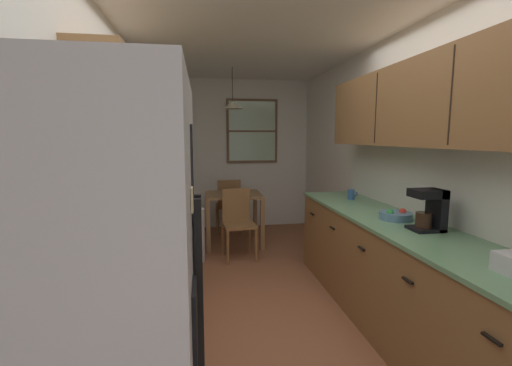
% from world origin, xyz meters
% --- Properties ---
extents(ground_plane, '(12.00, 12.00, 0.00)m').
position_xyz_m(ground_plane, '(0.00, 1.00, 0.00)').
color(ground_plane, '#995B3D').
extents(wall_left, '(0.10, 9.00, 2.55)m').
position_xyz_m(wall_left, '(-1.35, 1.00, 1.27)').
color(wall_left, white).
rests_on(wall_left, ground).
extents(wall_right, '(0.10, 9.00, 2.55)m').
position_xyz_m(wall_right, '(1.35, 1.00, 1.27)').
color(wall_right, white).
rests_on(wall_right, ground).
extents(wall_back, '(4.40, 0.10, 2.55)m').
position_xyz_m(wall_back, '(0.00, 3.65, 1.27)').
color(wall_back, white).
rests_on(wall_back, ground).
extents(ceiling_slab, '(4.40, 9.00, 0.08)m').
position_xyz_m(ceiling_slab, '(0.00, 1.00, 2.59)').
color(ceiling_slab, white).
extents(refrigerator, '(0.75, 0.75, 1.76)m').
position_xyz_m(refrigerator, '(-0.94, -1.27, 0.88)').
color(refrigerator, silver).
rests_on(refrigerator, ground).
extents(stove_range, '(0.66, 0.66, 1.10)m').
position_xyz_m(stove_range, '(-0.99, -0.55, 0.47)').
color(stove_range, black).
rests_on(stove_range, ground).
extents(microwave_over_range, '(0.39, 0.61, 0.33)m').
position_xyz_m(microwave_over_range, '(-1.11, -0.55, 1.64)').
color(microwave_over_range, silver).
extents(counter_left, '(0.64, 1.95, 0.90)m').
position_xyz_m(counter_left, '(-1.00, 0.76, 0.45)').
color(counter_left, olive).
rests_on(counter_left, ground).
extents(upper_cabinets_left, '(0.33, 2.03, 0.63)m').
position_xyz_m(upper_cabinets_left, '(-1.14, 0.71, 1.81)').
color(upper_cabinets_left, olive).
extents(counter_right, '(0.64, 3.15, 0.90)m').
position_xyz_m(counter_right, '(1.00, 0.10, 0.45)').
color(counter_right, olive).
rests_on(counter_right, ground).
extents(upper_cabinets_right, '(0.33, 2.83, 0.66)m').
position_xyz_m(upper_cabinets_right, '(1.14, 0.05, 1.83)').
color(upper_cabinets_right, olive).
extents(dining_table, '(0.81, 0.73, 0.76)m').
position_xyz_m(dining_table, '(-0.11, 2.59, 0.62)').
color(dining_table, olive).
rests_on(dining_table, ground).
extents(dining_chair_near, '(0.44, 0.44, 0.90)m').
position_xyz_m(dining_chair_near, '(-0.10, 2.02, 0.50)').
color(dining_chair_near, olive).
rests_on(dining_chair_near, ground).
extents(dining_chair_far, '(0.40, 0.40, 0.90)m').
position_xyz_m(dining_chair_far, '(-0.13, 3.16, 0.50)').
color(dining_chair_far, olive).
rests_on(dining_chair_far, ground).
extents(pendant_light, '(0.29, 0.29, 0.57)m').
position_xyz_m(pendant_light, '(-0.11, 2.59, 2.03)').
color(pendant_light, black).
extents(back_window, '(0.88, 0.05, 1.09)m').
position_xyz_m(back_window, '(0.32, 3.58, 1.68)').
color(back_window, brown).
extents(trash_bin, '(0.34, 0.34, 0.68)m').
position_xyz_m(trash_bin, '(-0.70, 1.96, 0.34)').
color(trash_bin, silver).
rests_on(trash_bin, ground).
extents(storage_canister, '(0.11, 0.11, 0.18)m').
position_xyz_m(storage_canister, '(-1.00, 0.00, 0.99)').
color(storage_canister, red).
rests_on(storage_canister, counter_left).
extents(dish_towel, '(0.02, 0.16, 0.24)m').
position_xyz_m(dish_towel, '(-0.64, -0.38, 0.50)').
color(dish_towel, silver).
extents(coffee_maker, '(0.22, 0.18, 0.30)m').
position_xyz_m(coffee_maker, '(1.08, -0.15, 1.06)').
color(coffee_maker, black).
rests_on(coffee_maker, counter_right).
extents(mug_by_coffeemaker, '(0.11, 0.07, 0.11)m').
position_xyz_m(mug_by_coffeemaker, '(1.06, 1.13, 0.96)').
color(mug_by_coffeemaker, '#335999').
rests_on(mug_by_coffeemaker, counter_right).
extents(fruit_bowl, '(0.26, 0.26, 0.09)m').
position_xyz_m(fruit_bowl, '(1.02, 0.20, 0.94)').
color(fruit_bowl, '#597F9E').
rests_on(fruit_bowl, counter_right).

